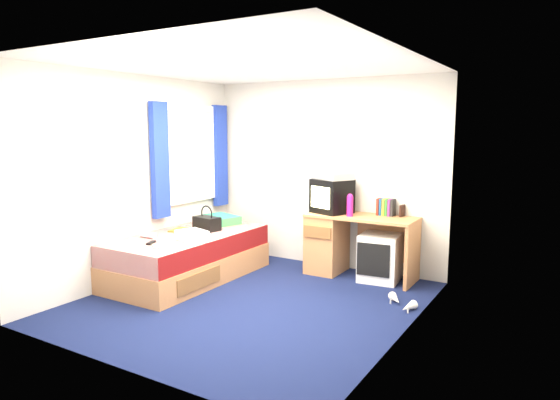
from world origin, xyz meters
The scene contains 20 objects.
ground centered at (0.00, 0.00, 0.00)m, with size 3.40×3.40×0.00m, color #0C1438.
room_shell centered at (0.00, 0.00, 1.45)m, with size 3.40×3.40×3.40m.
bed centered at (-1.10, 0.30, 0.27)m, with size 1.01×2.00×0.54m.
pillow centered at (-1.18, 1.05, 0.59)m, with size 0.48×0.31×0.11m, color teal.
desk centered at (0.36, 1.44, 0.41)m, with size 1.30×0.55×0.75m.
storage_cube centered at (0.89, 1.40, 0.28)m, with size 0.45×0.45×0.56m, color white.
crt_tv centered at (0.23, 1.44, 0.96)m, with size 0.52×0.51×0.42m.
vcr centered at (0.23, 1.44, 1.21)m, with size 0.46×0.33×0.09m, color silver.
book_row centered at (0.87, 1.60, 0.85)m, with size 0.20×0.13×0.20m.
picture_frame centered at (1.06, 1.62, 0.82)m, with size 0.02×0.12×0.14m, color black.
pink_water_bottle centered at (0.53, 1.32, 0.87)m, with size 0.08×0.08×0.24m, color #C51B84.
aerosol_can centered at (0.46, 1.51, 0.84)m, with size 0.05×0.05×0.17m, color white.
handbag centered at (-1.06, 0.60, 0.63)m, with size 0.36×0.24×0.31m.
towel centered at (-0.86, 0.09, 0.59)m, with size 0.32×0.27×0.11m, color white.
magazine centered at (-1.32, 0.41, 0.55)m, with size 0.21×0.28×0.01m, color gold.
water_bottle centered at (-1.35, -0.09, 0.58)m, with size 0.07×0.07×0.20m, color silver.
colour_swatch_fan centered at (-0.96, -0.37, 0.55)m, with size 0.22×0.06×0.01m, color gold.
remote_control centered at (-1.12, -0.28, 0.55)m, with size 0.05×0.16×0.02m, color black.
window_assembly centered at (-1.55, 0.90, 1.42)m, with size 0.11×1.42×1.40m.
white_heels centered at (1.39, 0.67, 0.04)m, with size 0.35×0.39×0.09m.
Camera 1 is at (2.83, -4.09, 1.78)m, focal length 32.00 mm.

